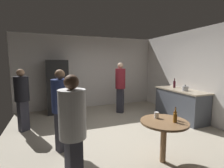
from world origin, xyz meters
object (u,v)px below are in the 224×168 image
at_px(person_in_black_shirt, 22,95).
at_px(person_in_maroon_shirt, 120,84).
at_px(foreground_table, 164,127).
at_px(plastic_cup_white, 157,115).
at_px(person_in_navy_shirt, 61,104).
at_px(refrigerator, 58,87).
at_px(beer_bottle_brown, 175,115).
at_px(person_in_white_shirt, 73,127).
at_px(wine_bottle_on_counter, 174,84).
at_px(kettle, 185,88).
at_px(beer_bottle_amber, 175,118).

bearing_deg(person_in_black_shirt, person_in_maroon_shirt, 64.86).
distance_m(foreground_table, plastic_cup_white, 0.24).
bearing_deg(person_in_navy_shirt, refrigerator, 152.27).
xyz_separation_m(foreground_table, beer_bottle_brown, (0.20, -0.03, 0.19)).
bearing_deg(foreground_table, plastic_cup_white, 100.73).
xyz_separation_m(person_in_navy_shirt, person_in_maroon_shirt, (2.07, 1.90, 0.08)).
bearing_deg(person_in_white_shirt, refrigerator, 74.91).
bearing_deg(wine_bottle_on_counter, foreground_table, -134.13).
xyz_separation_m(foreground_table, person_in_white_shirt, (-1.54, -0.18, 0.29)).
height_order(kettle, person_in_black_shirt, person_in_black_shirt).
bearing_deg(plastic_cup_white, person_in_navy_shirt, 151.58).
bearing_deg(person_in_black_shirt, beer_bottle_amber, 9.88).
height_order(kettle, person_in_maroon_shirt, person_in_maroon_shirt).
bearing_deg(refrigerator, person_in_white_shirt, -90.22).
bearing_deg(kettle, foreground_table, -141.88).
bearing_deg(person_in_maroon_shirt, wine_bottle_on_counter, 105.54).
relative_size(refrigerator, foreground_table, 2.25).
bearing_deg(kettle, person_in_white_shirt, -154.06).
height_order(refrigerator, kettle, refrigerator).
height_order(foreground_table, person_in_maroon_shirt, person_in_maroon_shirt).
height_order(beer_bottle_brown, person_in_black_shirt, person_in_black_shirt).
xyz_separation_m(beer_bottle_brown, person_in_maroon_shirt, (0.27, 2.95, 0.19)).
distance_m(wine_bottle_on_counter, person_in_white_shirt, 4.24).
height_order(foreground_table, person_in_white_shirt, person_in_white_shirt).
relative_size(foreground_table, person_in_navy_shirt, 0.50).
height_order(refrigerator, person_in_navy_shirt, refrigerator).
relative_size(beer_bottle_amber, person_in_navy_shirt, 0.14).
xyz_separation_m(kettle, beer_bottle_amber, (-1.79, -1.62, -0.15)).
bearing_deg(refrigerator, beer_bottle_brown, -65.08).
height_order(wine_bottle_on_counter, foreground_table, wine_bottle_on_counter).
height_order(plastic_cup_white, person_in_black_shirt, person_in_black_shirt).
relative_size(beer_bottle_amber, person_in_maroon_shirt, 0.13).
distance_m(beer_bottle_amber, person_in_navy_shirt, 2.07).
relative_size(refrigerator, plastic_cup_white, 16.36).
bearing_deg(person_in_maroon_shirt, person_in_white_shirt, 10.18).
distance_m(refrigerator, beer_bottle_amber, 4.15).
height_order(plastic_cup_white, person_in_maroon_shirt, person_in_maroon_shirt).
bearing_deg(person_in_white_shirt, beer_bottle_brown, -9.95).
bearing_deg(wine_bottle_on_counter, person_in_maroon_shirt, 152.40).
distance_m(person_in_white_shirt, person_in_maroon_shirt, 3.69).
relative_size(person_in_maroon_shirt, person_in_black_shirt, 1.10).
distance_m(plastic_cup_white, person_in_navy_shirt, 1.79).
bearing_deg(wine_bottle_on_counter, plastic_cup_white, -137.04).
xyz_separation_m(kettle, person_in_white_shirt, (-3.45, -1.68, -0.05)).
distance_m(beer_bottle_amber, plastic_cup_white, 0.33).
height_order(refrigerator, beer_bottle_amber, refrigerator).
distance_m(refrigerator, plastic_cup_white, 3.82).
relative_size(plastic_cup_white, person_in_navy_shirt, 0.07).
relative_size(foreground_table, person_in_white_shirt, 0.51).
bearing_deg(kettle, plastic_cup_white, -145.67).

